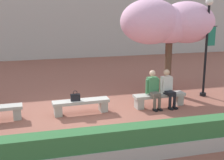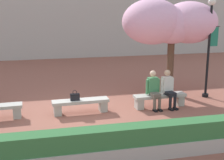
{
  "view_description": "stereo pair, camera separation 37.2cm",
  "coord_description": "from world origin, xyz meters",
  "px_view_note": "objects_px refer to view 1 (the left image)",
  "views": [
    {
      "loc": [
        -1.56,
        -9.56,
        3.47
      ],
      "look_at": [
        1.1,
        0.2,
        1.0
      ],
      "focal_mm": 50.0,
      "sensor_mm": 36.0,
      "label": 1
    },
    {
      "loc": [
        -1.2,
        -9.65,
        3.47
      ],
      "look_at": [
        1.1,
        0.2,
        1.0
      ],
      "focal_mm": 50.0,
      "sensor_mm": 36.0,
      "label": 2
    }
  ],
  "objects_px": {
    "stone_bench_center": "(159,98)",
    "lamp_post_with_banner": "(207,38)",
    "cherry_tree_main": "(168,23)",
    "handbag": "(75,97)",
    "stone_bench_near_west": "(81,104)",
    "person_seated_right": "(168,87)",
    "person_seated_left": "(153,88)"
  },
  "relations": [
    {
      "from": "cherry_tree_main",
      "to": "person_seated_right",
      "type": "bearing_deg",
      "value": -112.41
    },
    {
      "from": "person_seated_left",
      "to": "stone_bench_center",
      "type": "bearing_deg",
      "value": 11.76
    },
    {
      "from": "stone_bench_center",
      "to": "person_seated_right",
      "type": "xyz_separation_m",
      "value": [
        0.27,
        -0.05,
        0.39
      ]
    },
    {
      "from": "stone_bench_near_west",
      "to": "person_seated_left",
      "type": "relative_size",
      "value": 1.44
    },
    {
      "from": "stone_bench_near_west",
      "to": "stone_bench_center",
      "type": "relative_size",
      "value": 1.0
    },
    {
      "from": "lamp_post_with_banner",
      "to": "handbag",
      "type": "bearing_deg",
      "value": -171.54
    },
    {
      "from": "stone_bench_near_west",
      "to": "person_seated_left",
      "type": "xyz_separation_m",
      "value": [
        2.49,
        -0.05,
        0.39
      ]
    },
    {
      "from": "stone_bench_center",
      "to": "handbag",
      "type": "xyz_separation_m",
      "value": [
        -2.93,
        -0.03,
        0.27
      ]
    },
    {
      "from": "handbag",
      "to": "lamp_post_with_banner",
      "type": "distance_m",
      "value": 5.41
    },
    {
      "from": "stone_bench_center",
      "to": "cherry_tree_main",
      "type": "bearing_deg",
      "value": 59.22
    },
    {
      "from": "stone_bench_near_west",
      "to": "lamp_post_with_banner",
      "type": "bearing_deg",
      "value": 8.47
    },
    {
      "from": "stone_bench_near_west",
      "to": "cherry_tree_main",
      "type": "height_order",
      "value": "cherry_tree_main"
    },
    {
      "from": "person_seated_right",
      "to": "lamp_post_with_banner",
      "type": "distance_m",
      "value": 2.57
    },
    {
      "from": "person_seated_right",
      "to": "handbag",
      "type": "relative_size",
      "value": 3.81
    },
    {
      "from": "stone_bench_near_west",
      "to": "cherry_tree_main",
      "type": "distance_m",
      "value": 4.73
    },
    {
      "from": "stone_bench_center",
      "to": "stone_bench_near_west",
      "type": "bearing_deg",
      "value": 180.0
    },
    {
      "from": "lamp_post_with_banner",
      "to": "cherry_tree_main",
      "type": "bearing_deg",
      "value": 144.16
    },
    {
      "from": "stone_bench_center",
      "to": "lamp_post_with_banner",
      "type": "bearing_deg",
      "value": 18.64
    },
    {
      "from": "stone_bench_center",
      "to": "cherry_tree_main",
      "type": "xyz_separation_m",
      "value": [
        0.96,
        1.61,
        2.46
      ]
    },
    {
      "from": "person_seated_left",
      "to": "lamp_post_with_banner",
      "type": "height_order",
      "value": "lamp_post_with_banner"
    },
    {
      "from": "person_seated_right",
      "to": "cherry_tree_main",
      "type": "xyz_separation_m",
      "value": [
        0.69,
        1.66,
        2.07
      ]
    },
    {
      "from": "stone_bench_center",
      "to": "lamp_post_with_banner",
      "type": "distance_m",
      "value": 3.0
    },
    {
      "from": "handbag",
      "to": "cherry_tree_main",
      "type": "relative_size",
      "value": 0.09
    },
    {
      "from": "stone_bench_near_west",
      "to": "stone_bench_center",
      "type": "bearing_deg",
      "value": 0.0
    },
    {
      "from": "stone_bench_near_west",
      "to": "person_seated_right",
      "type": "distance_m",
      "value": 3.05
    },
    {
      "from": "handbag",
      "to": "cherry_tree_main",
      "type": "xyz_separation_m",
      "value": [
        3.89,
        1.64,
        2.19
      ]
    },
    {
      "from": "person_seated_right",
      "to": "lamp_post_with_banner",
      "type": "height_order",
      "value": "lamp_post_with_banner"
    },
    {
      "from": "handbag",
      "to": "lamp_post_with_banner",
      "type": "height_order",
      "value": "lamp_post_with_banner"
    },
    {
      "from": "person_seated_left",
      "to": "lamp_post_with_banner",
      "type": "distance_m",
      "value": 2.98
    },
    {
      "from": "person_seated_right",
      "to": "person_seated_left",
      "type": "bearing_deg",
      "value": -179.92
    },
    {
      "from": "person_seated_left",
      "to": "lamp_post_with_banner",
      "type": "xyz_separation_m",
      "value": [
        2.43,
        0.79,
        1.53
      ]
    },
    {
      "from": "stone_bench_center",
      "to": "person_seated_right",
      "type": "relative_size",
      "value": 1.44
    }
  ]
}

